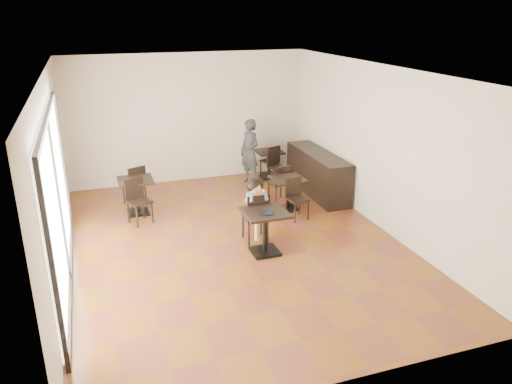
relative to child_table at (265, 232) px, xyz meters
name	(u,v)px	position (x,y,z in m)	size (l,w,h in m)	color
floor	(235,243)	(-0.41, 0.54, -0.41)	(6.00, 8.00, 0.01)	brown
ceiling	(232,71)	(-0.41, 0.54, 2.79)	(6.00, 8.00, 0.01)	white
wall_back	(189,118)	(-0.41, 4.54, 1.19)	(6.00, 0.01, 3.20)	beige
wall_front	(338,265)	(-0.41, -3.46, 1.19)	(6.00, 0.01, 3.20)	beige
wall_left	(54,180)	(-3.41, 0.54, 1.19)	(0.01, 8.00, 3.20)	beige
wall_right	(380,148)	(2.59, 0.54, 1.19)	(0.01, 8.00, 3.20)	beige
storefront_window	(57,202)	(-3.38, 0.04, 0.99)	(0.04, 4.50, 2.60)	white
child_table	(265,232)	(0.00, 0.00, 0.00)	(0.77, 0.77, 0.81)	black
child_chair	(255,216)	(0.00, 0.55, 0.08)	(0.44, 0.44, 0.98)	black
child	(255,210)	(0.00, 0.55, 0.21)	(0.44, 0.62, 1.23)	slate
plate	(267,213)	(0.00, -0.10, 0.41)	(0.27, 0.27, 0.02)	black
pizza_slice	(258,191)	(0.00, 0.36, 0.66)	(0.29, 0.22, 0.07)	tan
adult_patron	(250,152)	(0.93, 3.73, 0.42)	(0.60, 0.39, 1.64)	#333338
cafe_table_mid	(288,194)	(1.17, 1.80, -0.04)	(0.69, 0.69, 0.72)	black
cafe_table_left	(137,196)	(-1.98, 2.64, -0.02)	(0.73, 0.73, 0.77)	black
cafe_table_back	(269,164)	(1.55, 4.03, -0.05)	(0.68, 0.68, 0.72)	black
chair_mid_a	(279,183)	(1.17, 2.35, 0.03)	(0.39, 0.39, 0.87)	black
chair_mid_b	(298,199)	(1.17, 1.25, 0.03)	(0.39, 0.39, 0.87)	black
chair_left_a	(134,185)	(-1.98, 3.19, 0.06)	(0.42, 0.42, 0.93)	black
chair_left_b	(139,202)	(-1.98, 2.09, 0.06)	(0.42, 0.42, 0.93)	black
chair_back_a	(270,161)	(1.58, 4.04, 0.02)	(0.39, 0.39, 0.86)	black
chair_back_b	(277,167)	(1.58, 3.48, 0.02)	(0.39, 0.39, 0.86)	black
service_counter	(318,173)	(2.24, 2.54, 0.09)	(0.60, 2.40, 1.00)	black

